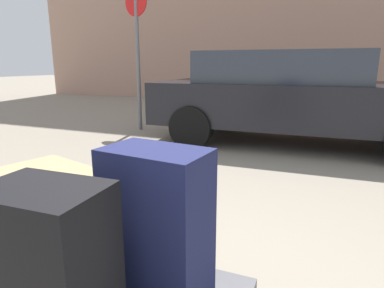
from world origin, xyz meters
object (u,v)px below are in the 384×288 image
at_px(suitcase_olive_front_right, 53,242).
at_px(no_parking_sign, 137,45).
at_px(suitcase_black_stacked_top, 50,276).
at_px(duffel_bag_tan_topmost_pile, 48,193).
at_px(parked_car, 292,95).
at_px(suitcase_navy_rear_right, 157,224).

xyz_separation_m(suitcase_olive_front_right, no_parking_sign, (-2.25, 4.47, 1.10)).
bearing_deg(suitcase_black_stacked_top, duffel_bag_tan_topmost_pile, 133.22).
height_order(suitcase_olive_front_right, no_parking_sign, no_parking_sign).
bearing_deg(duffel_bag_tan_topmost_pile, parked_car, 98.81).
relative_size(duffel_bag_tan_topmost_pile, no_parking_sign, 0.17).
bearing_deg(suitcase_olive_front_right, duffel_bag_tan_topmost_pile, 178.76).
bearing_deg(suitcase_black_stacked_top, suitcase_olive_front_right, 133.22).
xyz_separation_m(duffel_bag_tan_topmost_pile, parked_car, (0.56, 4.37, 0.06)).
bearing_deg(suitcase_olive_front_right, suitcase_navy_rear_right, 3.33).
bearing_deg(suitcase_olive_front_right, parked_car, 81.52).
height_order(duffel_bag_tan_topmost_pile, no_parking_sign, no_parking_sign).
relative_size(suitcase_olive_front_right, suitcase_black_stacked_top, 1.13).
distance_m(suitcase_navy_rear_right, duffel_bag_tan_topmost_pile, 0.50).
xyz_separation_m(suitcase_navy_rear_right, suitcase_black_stacked_top, (-0.15, -0.39, -0.02)).
distance_m(suitcase_black_stacked_top, duffel_bag_tan_topmost_pile, 0.50).
xyz_separation_m(parked_car, no_parking_sign, (-2.80, 0.10, 0.81)).
height_order(suitcase_black_stacked_top, parked_car, parked_car).
bearing_deg(suitcase_black_stacked_top, no_parking_sign, 116.46).
distance_m(duffel_bag_tan_topmost_pile, parked_car, 4.41).
distance_m(suitcase_olive_front_right, suitcase_black_stacked_top, 0.51).
distance_m(suitcase_black_stacked_top, parked_car, 4.72).
bearing_deg(duffel_bag_tan_topmost_pile, suitcase_black_stacked_top, -28.91).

